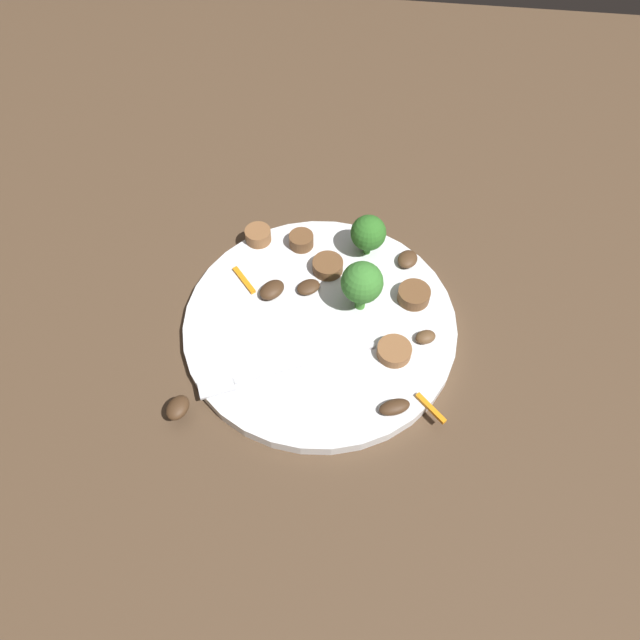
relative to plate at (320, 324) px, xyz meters
name	(u,v)px	position (x,y,z in m)	size (l,w,h in m)	color
ground_plane	(320,328)	(0.00, 0.00, -0.01)	(1.40, 1.40, 0.00)	#4C3826
plate	(320,324)	(0.00, 0.00, 0.00)	(0.29, 0.29, 0.01)	white
fork	(275,371)	(0.04, 0.07, 0.01)	(0.17, 0.08, 0.00)	silver
broccoli_floret_0	(368,233)	(-0.04, -0.10, 0.04)	(0.04, 0.04, 0.05)	#347525
broccoli_floret_1	(362,283)	(-0.04, -0.02, 0.05)	(0.04, 0.04, 0.06)	#408630
sausage_slice_0	(414,295)	(-0.10, -0.04, 0.01)	(0.03, 0.03, 0.01)	brown
sausage_slice_1	(329,266)	(0.00, -0.07, 0.01)	(0.03, 0.03, 0.01)	brown
sausage_slice_2	(394,351)	(-0.08, 0.03, 0.01)	(0.03, 0.03, 0.01)	brown
sausage_slice_3	(301,240)	(0.03, -0.10, 0.01)	(0.03, 0.03, 0.02)	brown
sausage_slice_4	(258,235)	(0.08, -0.10, 0.01)	(0.03, 0.03, 0.02)	brown
mushroom_0	(272,290)	(0.06, -0.03, 0.01)	(0.03, 0.02, 0.01)	#422B19
mushroom_1	(308,287)	(0.02, -0.04, 0.01)	(0.03, 0.02, 0.01)	#422B19
mushroom_2	(408,259)	(-0.09, -0.09, 0.01)	(0.03, 0.02, 0.01)	#4C331E
mushroom_3	(178,408)	(0.12, 0.12, 0.01)	(0.03, 0.02, 0.01)	#422B19
mushroom_4	(425,337)	(-0.11, 0.01, 0.01)	(0.02, 0.02, 0.01)	brown
mushroom_5	(394,407)	(-0.08, 0.09, 0.01)	(0.03, 0.02, 0.01)	#422B19
pepper_strip_0	(244,280)	(0.09, -0.04, 0.01)	(0.04, 0.01, 0.00)	orange
pepper_strip_1	(431,408)	(-0.12, 0.09, 0.01)	(0.04, 0.00, 0.00)	orange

